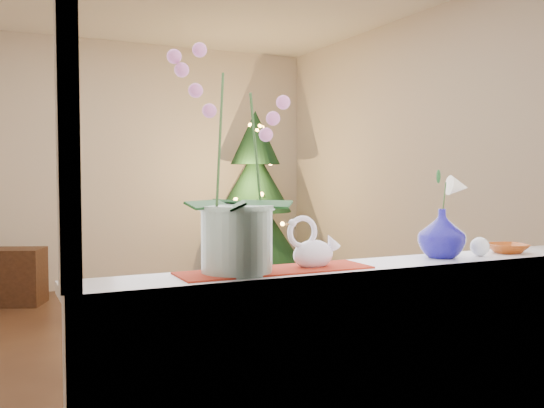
% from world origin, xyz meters
% --- Properties ---
extents(ground, '(5.00, 5.00, 0.00)m').
position_xyz_m(ground, '(0.00, 0.00, 0.00)').
color(ground, '#321D14').
rests_on(ground, ground).
extents(wall_back, '(4.50, 0.10, 2.70)m').
position_xyz_m(wall_back, '(0.00, 2.50, 1.35)').
color(wall_back, beige).
rests_on(wall_back, ground).
extents(wall_front, '(4.50, 0.10, 2.70)m').
position_xyz_m(wall_front, '(0.00, -2.50, 1.35)').
color(wall_front, beige).
rests_on(wall_front, ground).
extents(wall_right, '(0.10, 5.00, 2.70)m').
position_xyz_m(wall_right, '(2.25, 0.00, 1.35)').
color(wall_right, beige).
rests_on(wall_right, ground).
extents(window_apron, '(2.20, 0.08, 0.88)m').
position_xyz_m(window_apron, '(0.00, -2.46, 0.44)').
color(window_apron, white).
rests_on(window_apron, ground).
extents(windowsill, '(2.20, 0.26, 0.04)m').
position_xyz_m(windowsill, '(0.00, -2.37, 0.90)').
color(windowsill, white).
rests_on(windowsill, window_apron).
extents(window_frame, '(2.22, 0.06, 1.60)m').
position_xyz_m(window_frame, '(0.00, -2.47, 1.70)').
color(window_frame, white).
rests_on(window_frame, windowsill).
extents(runner, '(0.70, 0.20, 0.01)m').
position_xyz_m(runner, '(-0.38, -2.37, 0.92)').
color(runner, maroon).
rests_on(runner, windowsill).
extents(orchid_pot, '(0.34, 0.34, 0.77)m').
position_xyz_m(orchid_pot, '(-0.52, -2.36, 1.31)').
color(orchid_pot, white).
rests_on(orchid_pot, windowsill).
extents(swan, '(0.22, 0.11, 0.18)m').
position_xyz_m(swan, '(-0.23, -2.37, 1.01)').
color(swan, white).
rests_on(swan, windowsill).
extents(blue_vase, '(0.29, 0.29, 0.23)m').
position_xyz_m(blue_vase, '(0.37, -2.36, 1.03)').
color(blue_vase, '#0C075E').
rests_on(blue_vase, windowsill).
extents(lily, '(0.13, 0.07, 0.17)m').
position_xyz_m(lily, '(0.37, -2.36, 1.23)').
color(lily, white).
rests_on(lily, blue_vase).
extents(paperweight, '(0.10, 0.10, 0.08)m').
position_xyz_m(paperweight, '(0.55, -2.39, 0.96)').
color(paperweight, white).
rests_on(paperweight, windowsill).
extents(amber_dish, '(0.17, 0.17, 0.04)m').
position_xyz_m(amber_dish, '(0.72, -2.37, 0.94)').
color(amber_dish, '#9D4011').
rests_on(amber_dish, windowsill).
extents(xmas_tree, '(1.41, 1.41, 1.95)m').
position_xyz_m(xmas_tree, '(1.44, 1.95, 0.98)').
color(xmas_tree, black).
rests_on(xmas_tree, ground).
extents(side_table, '(0.80, 0.61, 0.54)m').
position_xyz_m(side_table, '(-1.16, 2.01, 0.27)').
color(side_table, black).
rests_on(side_table, ground).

